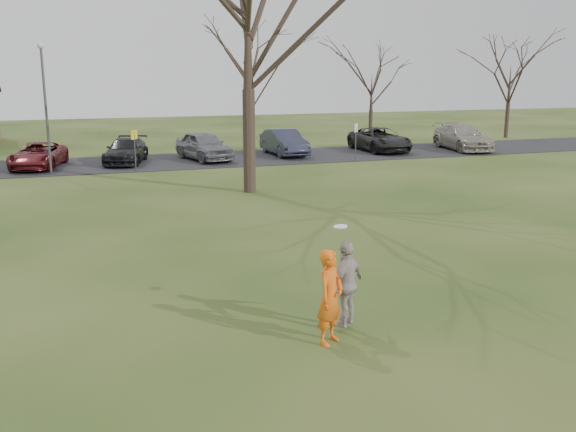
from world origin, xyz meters
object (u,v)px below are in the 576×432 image
object	(u,v)px
car_5	(284,142)
car_7	(463,137)
player_defender	(330,297)
car_2	(38,155)
car_4	(204,146)
car_6	(380,139)
catching_play	(347,283)
lamp_post	(44,92)
big_tree	(247,17)
car_3	(126,151)

from	to	relation	value
car_5	car_7	distance (m)	11.59
player_defender	car_7	size ratio (longest dim) A/B	0.34
car_5	car_7	world-z (taller)	car_7
car_2	car_7	distance (m)	25.14
car_4	car_7	size ratio (longest dim) A/B	0.87
player_defender	car_6	bearing A→B (deg)	22.38
catching_play	car_6	bearing A→B (deg)	62.20
player_defender	car_6	xyz separation A→B (m)	(13.75, 25.52, -0.14)
player_defender	car_7	world-z (taller)	player_defender
lamp_post	big_tree	world-z (taller)	big_tree
catching_play	big_tree	distance (m)	15.96
player_defender	car_2	world-z (taller)	player_defender
car_3	car_6	bearing A→B (deg)	16.84
car_5	big_tree	size ratio (longest dim) A/B	0.33
player_defender	lamp_post	size ratio (longest dim) A/B	0.29
car_6	lamp_post	bearing A→B (deg)	-172.12
car_4	car_5	world-z (taller)	car_4
car_5	big_tree	xyz separation A→B (m)	(-4.96, -10.48, 6.20)
player_defender	car_4	size ratio (longest dim) A/B	0.39
car_6	lamp_post	distance (m)	19.68
car_7	catching_play	distance (m)	30.36
car_2	car_4	size ratio (longest dim) A/B	1.01
car_3	car_6	xyz separation A→B (m)	(15.39, 0.35, 0.05)
catching_play	lamp_post	size ratio (longest dim) A/B	0.31
catching_play	lamp_post	world-z (taller)	lamp_post
catching_play	lamp_post	distance (m)	23.13
car_4	car_6	bearing A→B (deg)	-11.47
player_defender	catching_play	bearing A→B (deg)	1.83
car_5	catching_play	bearing A→B (deg)	-108.02
car_3	car_2	bearing A→B (deg)	-159.88
car_4	car_5	xyz separation A→B (m)	(4.91, 0.52, -0.04)
player_defender	car_6	distance (m)	28.99
car_6	big_tree	world-z (taller)	big_tree
car_3	car_5	bearing A→B (deg)	18.12
car_3	lamp_post	distance (m)	5.63
car_2	car_6	size ratio (longest dim) A/B	0.90
player_defender	car_5	xyz separation A→B (m)	(7.52, 25.59, -0.11)
car_2	car_5	distance (m)	13.62
car_2	big_tree	world-z (taller)	big_tree
car_3	lamp_post	xyz separation A→B (m)	(-3.80, -2.58, 3.26)
car_3	car_5	world-z (taller)	car_5
car_6	car_4	bearing A→B (deg)	-178.42
car_3	catching_play	world-z (taller)	catching_play
car_2	catching_play	size ratio (longest dim) A/B	2.38
car_3	car_7	xyz separation A→B (m)	(20.70, -0.65, 0.11)
player_defender	catching_play	world-z (taller)	catching_play
car_5	catching_play	size ratio (longest dim) A/B	2.34
car_4	lamp_post	size ratio (longest dim) A/B	0.74
car_3	catching_play	bearing A→B (deg)	-69.40
car_4	lamp_post	world-z (taller)	lamp_post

